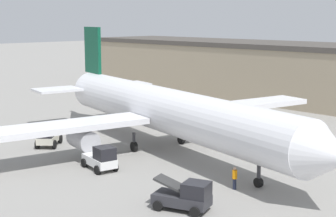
{
  "coord_description": "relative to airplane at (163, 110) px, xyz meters",
  "views": [
    {
      "loc": [
        32.63,
        -31.18,
        11.88
      ],
      "look_at": [
        0.0,
        0.0,
        3.95
      ],
      "focal_mm": 55.0,
      "sensor_mm": 36.0,
      "label": 1
    }
  ],
  "objects": [
    {
      "name": "ground_plane",
      "position": [
        0.88,
        -0.17,
        -3.68
      ],
      "size": [
        400.0,
        400.0,
        0.0
      ],
      "primitive_type": "plane",
      "color": "gray"
    },
    {
      "name": "belt_loader_truck",
      "position": [
        12.09,
        -9.34,
        -2.75
      ],
      "size": [
        3.92,
        2.93,
        2.0
      ],
      "rotation": [
        0.0,
        0.0,
        0.37
      ],
      "color": "#2D2D33",
      "rests_on": "ground_plane"
    },
    {
      "name": "airplane",
      "position": [
        0.0,
        0.0,
        0.0
      ],
      "size": [
        40.6,
        35.46,
        10.93
      ],
      "rotation": [
        0.0,
        0.0,
        -0.19
      ],
      "color": "white",
      "rests_on": "ground_plane"
    },
    {
      "name": "ground_crew_worker",
      "position": [
        11.67,
        -4.0,
        -2.81
      ],
      "size": [
        0.36,
        0.36,
        1.63
      ],
      "rotation": [
        0.0,
        0.0,
        1.79
      ],
      "color": "#1E2338",
      "rests_on": "ground_plane"
    },
    {
      "name": "baggage_tug",
      "position": [
        -8.18,
        -7.07,
        -2.74
      ],
      "size": [
        3.45,
        3.49,
        1.98
      ],
      "rotation": [
        0.0,
        0.0,
        -0.81
      ],
      "color": "beige",
      "rests_on": "ground_plane"
    },
    {
      "name": "pushback_tug",
      "position": [
        1.41,
        -8.0,
        -2.74
      ],
      "size": [
        3.59,
        2.28,
        2.02
      ],
      "rotation": [
        0.0,
        0.0,
        -0.17
      ],
      "color": "silver",
      "rests_on": "ground_plane"
    },
    {
      "name": "terminal_building",
      "position": [
        -1.42,
        33.06,
        0.5
      ],
      "size": [
        88.72,
        13.96,
        8.35
      ],
      "color": "gray",
      "rests_on": "ground_plane"
    }
  ]
}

